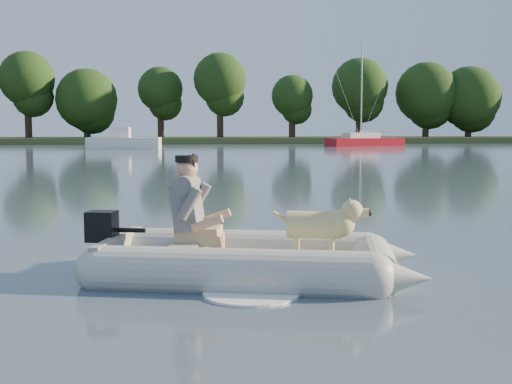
{
  "coord_description": "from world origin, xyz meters",
  "views": [
    {
      "loc": [
        -0.58,
        -6.37,
        1.63
      ],
      "look_at": [
        0.46,
        2.28,
        0.75
      ],
      "focal_mm": 45.0,
      "sensor_mm": 36.0,
      "label": 1
    }
  ],
  "objects": [
    {
      "name": "sailboat",
      "position": [
        15.64,
        48.61,
        0.42
      ],
      "size": [
        7.27,
        3.95,
        9.58
      ],
      "rotation": [
        0.0,
        0.0,
        0.28
      ],
      "color": "maroon",
      "rests_on": "water"
    },
    {
      "name": "outboard_motor",
      "position": [
        -1.44,
        0.87,
        0.32
      ],
      "size": [
        0.48,
        0.39,
        0.8
      ],
      "primitive_type": null,
      "rotation": [
        0.0,
        0.0,
        -0.24
      ],
      "color": "black",
      "rests_on": "dinghy"
    },
    {
      "name": "dog",
      "position": [
        0.86,
        0.36,
        0.53
      ],
      "size": [
        1.01,
        0.56,
        0.64
      ],
      "primitive_type": null,
      "rotation": [
        0.0,
        0.0,
        -0.24
      ],
      "color": "tan",
      "rests_on": "dinghy"
    },
    {
      "name": "dinghy",
      "position": [
        0.21,
        0.46,
        0.61
      ],
      "size": [
        5.56,
        4.61,
        1.41
      ],
      "primitive_type": null,
      "rotation": [
        0.0,
        0.0,
        -0.24
      ],
      "color": "#A4A59F",
      "rests_on": "water"
    },
    {
      "name": "shore_bank",
      "position": [
        0.0,
        62.0,
        0.25
      ],
      "size": [
        160.0,
        12.0,
        0.7
      ],
      "primitive_type": "cube",
      "color": "#47512D",
      "rests_on": "water"
    },
    {
      "name": "water",
      "position": [
        0.0,
        0.0,
        0.0
      ],
      "size": [
        160.0,
        160.0,
        0.0
      ],
      "primitive_type": "plane",
      "color": "slate",
      "rests_on": "ground"
    },
    {
      "name": "motorboat",
      "position": [
        -4.72,
        43.74,
        1.09
      ],
      "size": [
        5.86,
        2.72,
        2.4
      ],
      "primitive_type": null,
      "rotation": [
        0.0,
        0.0,
        -0.1
      ],
      "color": "white",
      "rests_on": "water"
    },
    {
      "name": "treeline",
      "position": [
        5.75,
        61.07,
        5.3
      ],
      "size": [
        84.66,
        7.35,
        9.27
      ],
      "color": "#332316",
      "rests_on": "shore_bank"
    },
    {
      "name": "man",
      "position": [
        -0.47,
        0.68,
        0.79
      ],
      "size": [
        0.87,
        0.79,
        1.1
      ],
      "primitive_type": null,
      "rotation": [
        0.0,
        0.0,
        -0.24
      ],
      "color": "slate",
      "rests_on": "dinghy"
    }
  ]
}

